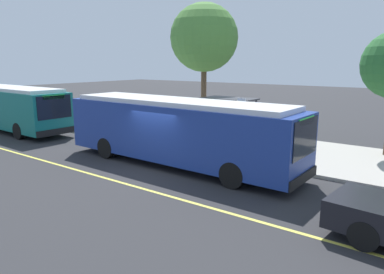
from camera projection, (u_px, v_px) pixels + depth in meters
name	position (u px, v px, depth m)	size (l,w,h in m)	color
ground_plane	(158.00, 169.00, 15.63)	(120.00, 120.00, 0.00)	#2B2B2D
sidewalk_curb	(229.00, 143.00, 20.34)	(44.00, 6.40, 0.15)	#A8A399
lane_stripe_center	(120.00, 182.00, 13.90)	(36.00, 0.14, 0.01)	#E0D64C
transit_bus_main	(177.00, 130.00, 15.95)	(11.66, 2.74, 2.95)	navy
transit_bus_second	(8.00, 106.00, 24.37)	(11.37, 2.82, 2.95)	#146B66
bus_shelter	(228.00, 110.00, 20.07)	(2.90, 1.60, 2.48)	#333338
waiting_bench	(232.00, 134.00, 20.06)	(1.60, 0.48, 0.95)	brown
route_sign_post	(241.00, 119.00, 16.68)	(0.44, 0.08, 2.80)	#333338
pedestrian_commuter	(255.00, 136.00, 16.96)	(0.24, 0.40, 1.69)	#282D47
street_tree_near_shelter	(204.00, 38.00, 23.23)	(4.38, 4.38, 8.14)	brown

